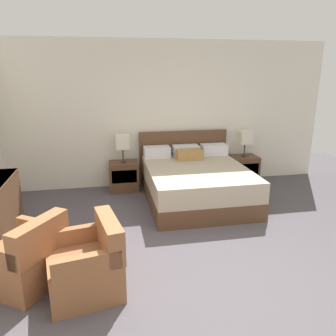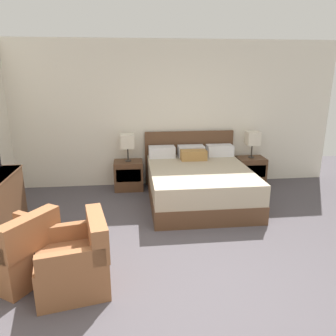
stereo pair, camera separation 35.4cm
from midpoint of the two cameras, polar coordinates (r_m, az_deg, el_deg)
ground_plane at (r=3.63m, az=6.96°, el=-19.87°), size 9.89×9.89×0.00m
wall_back at (r=6.25m, az=0.39°, el=9.24°), size 6.69×0.06×2.70m
bed at (r=5.60m, az=7.10°, el=-2.54°), size 1.71×2.00×1.05m
nightstand_left at (r=6.15m, az=-5.23°, el=-1.27°), size 0.53×0.41×0.54m
nightstand_right at (r=6.62m, az=15.62°, el=-0.53°), size 0.53×0.41×0.54m
table_lamp_left at (r=5.99m, az=-5.39°, el=4.60°), size 0.24×0.24×0.50m
table_lamp_right at (r=6.47m, az=16.05°, el=4.92°), size 0.24×0.24×0.50m
armchair_by_window at (r=3.86m, az=-22.19°, el=-13.66°), size 0.95×0.95×0.76m
armchair_companion at (r=3.53m, az=-12.86°, el=-15.75°), size 0.81×0.80×0.76m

